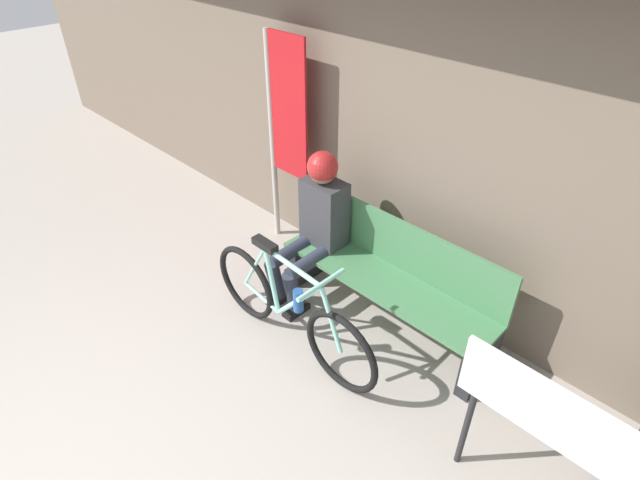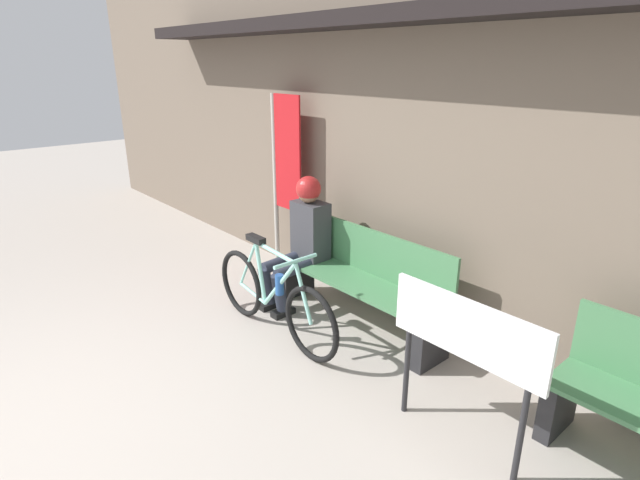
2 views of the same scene
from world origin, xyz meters
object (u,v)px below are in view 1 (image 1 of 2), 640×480
Objects in this scene: bicycle at (289,311)px; banner_pole at (283,121)px; park_bench_near at (389,281)px; person_seated at (315,219)px; signboard at (555,428)px.

bicycle is 1.60m from banner_pole.
park_bench_near is 0.72m from person_seated.
person_seated is at bearing 119.06° from bicycle.
banner_pole reaches higher than park_bench_near.
bicycle is at bearing -177.56° from signboard.
bicycle is 0.75m from person_seated.
banner_pole reaches higher than person_seated.
park_bench_near is at bearing 156.34° from signboard.
park_bench_near is 1.58m from signboard.
park_bench_near is at bearing 64.89° from bicycle.
park_bench_near is at bearing 9.99° from person_seated.
banner_pole is 1.93× the size of signboard.
banner_pole is at bearing 138.33° from bicycle.
person_seated is at bearing 166.22° from signboard.
person_seated reaches higher than park_bench_near.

